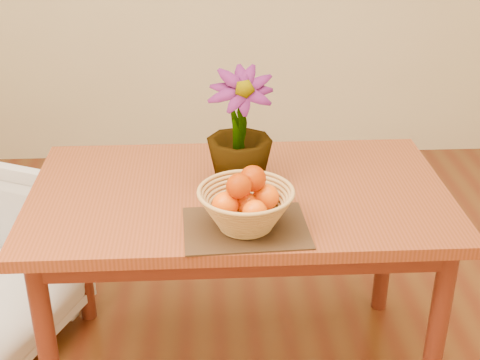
{
  "coord_description": "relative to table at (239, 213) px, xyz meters",
  "views": [
    {
      "loc": [
        -0.1,
        -1.68,
        1.78
      ],
      "look_at": [
        -0.01,
        0.11,
        0.88
      ],
      "focal_mm": 50.0,
      "sensor_mm": 36.0,
      "label": 1
    }
  ],
  "objects": [
    {
      "name": "potted_plant",
      "position": [
        0.0,
        0.06,
        0.29
      ],
      "size": [
        0.23,
        0.23,
        0.39
      ],
      "primitive_type": "imported",
      "rotation": [
        0.0,
        0.0,
        -0.06
      ],
      "color": "#1D4F16",
      "rests_on": "table"
    },
    {
      "name": "orange_pile",
      "position": [
        0.01,
        -0.25,
        0.21
      ],
      "size": [
        0.2,
        0.19,
        0.14
      ],
      "rotation": [
        0.0,
        0.0,
        -0.27
      ],
      "color": "#FF5404",
      "rests_on": "wicker_basket"
    },
    {
      "name": "table",
      "position": [
        0.0,
        0.0,
        0.0
      ],
      "size": [
        1.4,
        0.8,
        0.75
      ],
      "color": "brown",
      "rests_on": "floor"
    },
    {
      "name": "wicker_basket",
      "position": [
        0.01,
        -0.25,
        0.15
      ],
      "size": [
        0.29,
        0.29,
        0.12
      ],
      "color": "tan",
      "rests_on": "placemat"
    },
    {
      "name": "placemat",
      "position": [
        0.01,
        -0.25,
        0.09
      ],
      "size": [
        0.38,
        0.3,
        0.01
      ],
      "primitive_type": "cube",
      "rotation": [
        0.0,
        0.0,
        0.05
      ],
      "color": "#312011",
      "rests_on": "table"
    }
  ]
}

